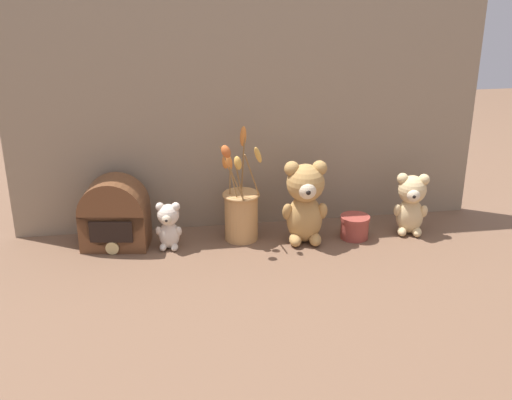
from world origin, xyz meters
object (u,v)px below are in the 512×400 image
at_px(teddy_bear_small, 169,225).
at_px(flower_vase, 241,210).
at_px(teddy_bear_medium, 411,203).
at_px(vintage_radio, 115,217).
at_px(teddy_bear_large, 305,201).
at_px(decorative_tin_tall, 355,227).

distance_m(teddy_bear_small, flower_vase, 0.22).
distance_m(teddy_bear_medium, teddy_bear_small, 0.75).
bearing_deg(vintage_radio, teddy_bear_large, -5.84).
bearing_deg(teddy_bear_small, teddy_bear_large, -2.06).
xyz_separation_m(teddy_bear_medium, decorative_tin_tall, (-0.18, -0.01, -0.07)).
height_order(teddy_bear_large, vintage_radio, teddy_bear_large).
bearing_deg(flower_vase, teddy_bear_small, -171.84).
bearing_deg(teddy_bear_large, decorative_tin_tall, 0.74).
xyz_separation_m(flower_vase, vintage_radio, (-0.38, 0.01, -0.00)).
bearing_deg(vintage_radio, teddy_bear_small, -15.37).
bearing_deg(teddy_bear_small, flower_vase, 8.16).
bearing_deg(flower_vase, decorative_tin_tall, -7.23).
bearing_deg(teddy_bear_large, vintage_radio, 174.16).
xyz_separation_m(teddy_bear_small, flower_vase, (0.22, 0.03, 0.02)).
relative_size(vintage_radio, decorative_tin_tall, 2.36).
height_order(teddy_bear_medium, flower_vase, flower_vase).
height_order(teddy_bear_large, teddy_bear_medium, teddy_bear_large).
xyz_separation_m(teddy_bear_large, decorative_tin_tall, (0.16, 0.00, -0.10)).
distance_m(teddy_bear_large, teddy_bear_medium, 0.34).
relative_size(teddy_bear_medium, flower_vase, 0.56).
bearing_deg(decorative_tin_tall, teddy_bear_large, -179.26).
relative_size(teddy_bear_medium, decorative_tin_tall, 2.17).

